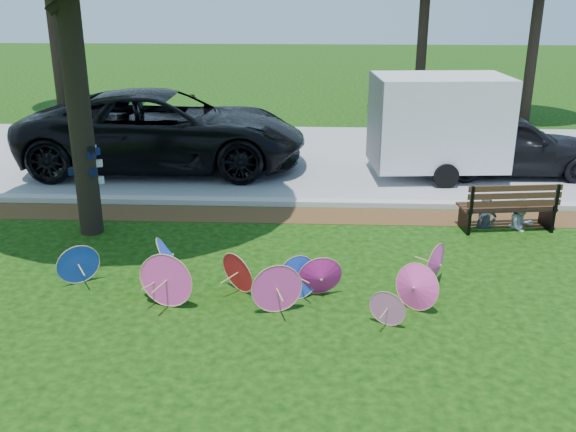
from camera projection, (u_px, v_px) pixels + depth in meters
The scene contains 11 objects.
ground at pixel (247, 320), 9.33m from camera, with size 90.00×90.00×0.00m, color black.
mulch_strip at pixel (270, 215), 13.55m from camera, with size 90.00×1.00×0.01m, color #472D16.
curb at pixel (272, 202), 14.19m from camera, with size 90.00×0.30×0.12m, color #B7B5AD.
street at pixel (282, 157), 18.11m from camera, with size 90.00×8.00×0.01m, color gray.
parasol_pile at pixel (248, 276), 9.89m from camera, with size 6.43×2.06×0.87m.
black_van at pixel (165, 130), 16.71m from camera, with size 3.37×7.30×2.03m, color black.
dark_pickup at pixel (508, 144), 16.23m from camera, with size 1.85×4.59×1.56m, color black.
cargo_trailer at pixel (439, 121), 15.83m from camera, with size 3.17×2.01×2.82m, color silver.
park_bench at pixel (506, 205), 12.67m from camera, with size 1.89×0.72×0.98m, color black, non-canonical shape.
person_left at pixel (488, 199), 12.69m from camera, with size 0.44×0.29×1.21m, color #313743.
person_right at pixel (524, 200), 12.66m from camera, with size 0.58×0.45×1.18m, color silver.
Camera 1 is at (0.97, -8.21, 4.62)m, focal length 40.00 mm.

